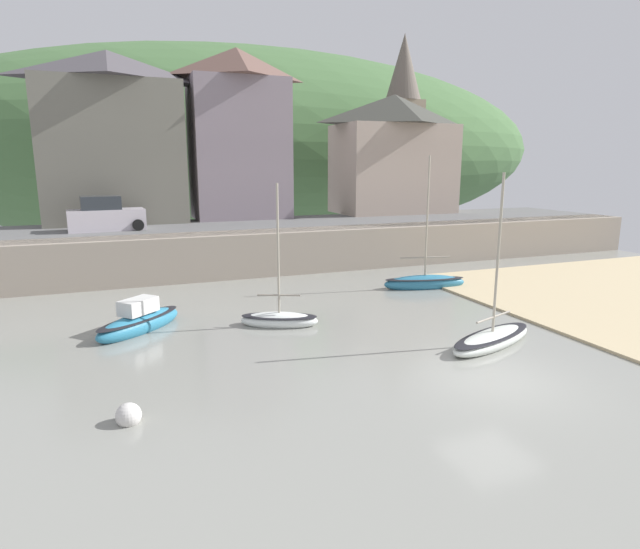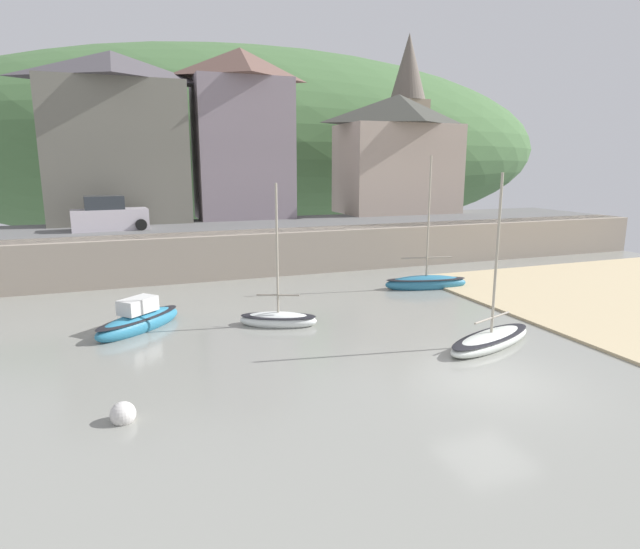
# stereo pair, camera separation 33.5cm
# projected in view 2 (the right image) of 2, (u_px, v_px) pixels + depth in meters

# --- Properties ---
(quay_seawall) EXTENTS (48.00, 9.40, 2.40)m
(quay_seawall) POSITION_uv_depth(u_px,v_px,m) (301.00, 246.00, 30.74)
(quay_seawall) COLOR gray
(quay_seawall) RESTS_ON ground
(hillside_backdrop) EXTENTS (80.00, 44.00, 23.10)m
(hillside_backdrop) POSITION_uv_depth(u_px,v_px,m) (249.00, 149.00, 65.86)
(hillside_backdrop) COLOR #486E3E
(hillside_backdrop) RESTS_ON ground
(waterfront_building_left) EXTENTS (8.82, 5.24, 10.60)m
(waterfront_building_left) POSITION_uv_depth(u_px,v_px,m) (117.00, 138.00, 33.19)
(waterfront_building_left) COLOR slate
(waterfront_building_left) RESTS_ON ground
(waterfront_building_centre) EXTENTS (6.74, 4.67, 11.35)m
(waterfront_building_centre) POSITION_uv_depth(u_px,v_px,m) (242.00, 134.00, 35.85)
(waterfront_building_centre) COLOR gray
(waterfront_building_centre) RESTS_ON ground
(waterfront_building_right) EXTENTS (9.09, 5.65, 8.91)m
(waterfront_building_right) POSITION_uv_depth(u_px,v_px,m) (397.00, 154.00, 40.19)
(waterfront_building_right) COLOR #AC988A
(waterfront_building_right) RESTS_ON ground
(church_with_spire) EXTENTS (3.00, 3.00, 14.36)m
(church_with_spire) POSITION_uv_depth(u_px,v_px,m) (407.00, 120.00, 44.27)
(church_with_spire) COLOR gray
(church_with_spire) RESTS_ON ground
(sailboat_blue_trim) EXTENTS (3.64, 3.48, 1.42)m
(sailboat_blue_trim) POSITION_uv_depth(u_px,v_px,m) (139.00, 321.00, 19.45)
(sailboat_blue_trim) COLOR teal
(sailboat_blue_trim) RESTS_ON ground
(fishing_boat_green) EXTENTS (3.17, 2.23, 5.56)m
(fishing_boat_green) POSITION_uv_depth(u_px,v_px,m) (278.00, 319.00, 20.06)
(fishing_boat_green) COLOR white
(fishing_boat_green) RESTS_ON ground
(sailboat_nearest_shore) EXTENTS (4.45, 2.60, 5.97)m
(sailboat_nearest_shore) POSITION_uv_depth(u_px,v_px,m) (491.00, 339.00, 17.76)
(sailboat_nearest_shore) COLOR silver
(sailboat_nearest_shore) RESTS_ON ground
(sailboat_white_hull) EXTENTS (4.31, 1.86, 6.70)m
(sailboat_white_hull) POSITION_uv_depth(u_px,v_px,m) (426.00, 282.00, 26.05)
(sailboat_white_hull) COLOR teal
(sailboat_white_hull) RESTS_ON ground
(parked_car_near_slipway) EXTENTS (4.23, 2.06, 1.95)m
(parked_car_near_slipway) POSITION_uv_depth(u_px,v_px,m) (109.00, 216.00, 29.76)
(parked_car_near_slipway) COLOR #BEB6C0
(parked_car_near_slipway) RESTS_ON ground
(mooring_buoy) EXTENTS (0.61, 0.61, 0.61)m
(mooring_buoy) POSITION_uv_depth(u_px,v_px,m) (123.00, 414.00, 12.52)
(mooring_buoy) COLOR silver
(mooring_buoy) RESTS_ON ground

